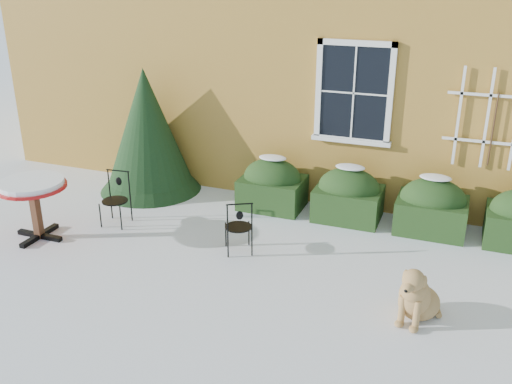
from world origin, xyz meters
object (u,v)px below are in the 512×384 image
at_px(patio_chair_near, 239,226).
at_px(dog, 416,298).
at_px(patio_chair_far, 116,198).
at_px(bistro_table, 33,190).
at_px(evergreen_shrub, 148,143).

distance_m(patio_chair_near, dog, 2.69).
height_order(patio_chair_near, patio_chair_far, patio_chair_far).
bearing_deg(patio_chair_near, bistro_table, -16.61).
bearing_deg(patio_chair_far, dog, -18.15).
xyz_separation_m(bistro_table, patio_chair_near, (3.01, 0.66, -0.36)).
height_order(evergreen_shrub, patio_chair_far, evergreen_shrub).
distance_m(patio_chair_near, patio_chair_far, 2.20).
xyz_separation_m(patio_chair_far, dog, (4.75, -1.04, -0.12)).
xyz_separation_m(evergreen_shrub, dog, (5.02, -2.52, -0.59)).
xyz_separation_m(patio_chair_near, patio_chair_far, (-2.19, 0.22, 0.02)).
bearing_deg(patio_chair_far, patio_chair_near, -11.44).
height_order(evergreen_shrub, patio_chair_near, evergreen_shrub).
bearing_deg(evergreen_shrub, bistro_table, -103.14).
relative_size(evergreen_shrub, patio_chair_far, 2.60).
xyz_separation_m(bistro_table, dog, (5.57, -0.16, -0.47)).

